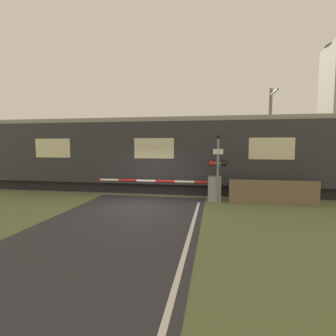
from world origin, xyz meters
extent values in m
plane|color=#5B6B3D|center=(0.00, 0.00, 0.00)|extent=(80.00, 80.00, 0.00)
cube|color=#666056|center=(0.00, 3.90, 0.01)|extent=(36.00, 3.20, 0.03)
cube|color=#595451|center=(0.00, 3.18, 0.08)|extent=(36.00, 0.08, 0.10)
cube|color=#595451|center=(0.00, 4.62, 0.08)|extent=(36.00, 0.08, 0.10)
cube|color=black|center=(0.00, 3.90, 0.30)|extent=(19.52, 2.56, 0.60)
cube|color=#2D2D33|center=(0.00, 3.90, 2.25)|extent=(21.22, 3.01, 3.30)
cube|color=gray|center=(0.00, 3.90, 4.02)|extent=(20.80, 2.77, 0.24)
cube|color=beige|center=(5.84, 2.38, 2.50)|extent=(2.12, 0.02, 1.06)
cube|color=beige|center=(0.00, 2.38, 2.50)|extent=(2.12, 0.02, 1.06)
cube|color=beige|center=(-5.83, 2.38, 2.50)|extent=(2.12, 0.02, 1.06)
cube|color=gray|center=(3.15, 1.46, 0.60)|extent=(0.60, 0.44, 1.20)
cylinder|color=gray|center=(3.15, 1.46, 0.91)|extent=(0.16, 0.16, 0.18)
cylinder|color=red|center=(2.68, 1.46, 0.91)|extent=(0.95, 0.11, 0.11)
cylinder|color=white|center=(1.72, 1.46, 0.91)|extent=(0.95, 0.11, 0.11)
cylinder|color=red|center=(0.77, 1.46, 0.91)|extent=(0.95, 0.11, 0.11)
cylinder|color=white|center=(-0.19, 1.46, 0.91)|extent=(0.95, 0.11, 0.11)
cylinder|color=red|center=(-1.14, 1.46, 0.91)|extent=(0.95, 0.11, 0.11)
cylinder|color=white|center=(-2.09, 1.46, 0.91)|extent=(0.95, 0.11, 0.11)
cylinder|color=red|center=(-2.57, 1.46, 0.91)|extent=(0.20, 0.02, 0.20)
cylinder|color=gray|center=(3.29, 1.22, 1.48)|extent=(0.11, 0.11, 2.96)
cube|color=gray|center=(3.29, 1.22, 1.84)|extent=(0.69, 0.07, 0.07)
sphere|color=red|center=(3.00, 1.17, 1.84)|extent=(0.24, 0.24, 0.24)
sphere|color=black|center=(3.58, 1.17, 1.84)|extent=(0.24, 0.24, 0.24)
cylinder|color=black|center=(3.00, 1.28, 1.84)|extent=(0.30, 0.06, 0.30)
cylinder|color=black|center=(3.58, 1.28, 1.84)|extent=(0.30, 0.06, 0.30)
cube|color=white|center=(3.29, 1.18, 2.37)|extent=(0.45, 0.02, 0.24)
sphere|color=black|center=(3.29, 1.22, 3.06)|extent=(0.18, 0.18, 0.18)
cylinder|color=slate|center=(6.49, 6.32, 3.07)|extent=(0.20, 0.20, 6.14)
cube|color=slate|center=(6.49, 5.42, 5.74)|extent=(0.10, 1.80, 0.08)
cube|color=#726047|center=(5.74, 1.21, 0.55)|extent=(3.85, 0.06, 1.10)
camera|label=1|loc=(3.14, -10.98, 2.66)|focal=28.00mm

